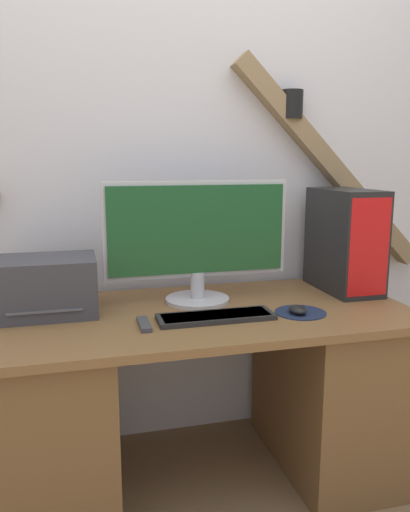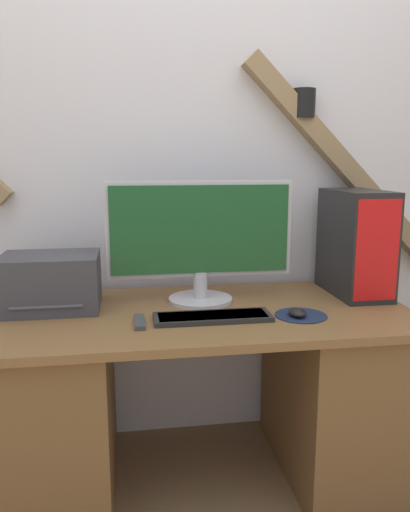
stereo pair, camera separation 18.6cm
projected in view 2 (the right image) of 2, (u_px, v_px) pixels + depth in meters
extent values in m
cube|color=silver|center=(186.00, 143.00, 2.20)|extent=(6.40, 0.05, 2.70)
cube|color=olive|center=(346.00, 167.00, 2.26)|extent=(0.97, 0.08, 0.97)
cylinder|color=black|center=(304.00, 103.00, 2.17)|extent=(0.10, 0.10, 0.12)
cube|color=brown|center=(200.00, 314.00, 1.90)|extent=(1.61, 0.76, 0.03)
cube|color=brown|center=(52.00, 412.00, 1.88)|extent=(0.45, 0.70, 0.68)
cube|color=brown|center=(337.00, 391.00, 2.05)|extent=(0.45, 0.70, 0.68)
cylinder|color=#B7B7BC|center=(200.00, 299.00, 2.01)|extent=(0.26, 0.26, 0.02)
cylinder|color=#B7B7BC|center=(200.00, 285.00, 2.00)|extent=(0.06, 0.06, 0.11)
cube|color=#B7B7BC|center=(200.00, 229.00, 1.97)|extent=(0.74, 0.03, 0.38)
cube|color=#194C23|center=(201.00, 229.00, 1.95)|extent=(0.70, 0.01, 0.35)
cube|color=black|center=(213.00, 317.00, 1.79)|extent=(0.42, 0.13, 0.02)
cube|color=#424242|center=(213.00, 316.00, 1.78)|extent=(0.39, 0.11, 0.01)
cylinder|color=#19233D|center=(301.00, 315.00, 1.83)|extent=(0.19, 0.19, 0.00)
ellipsoid|color=black|center=(297.00, 312.00, 1.81)|extent=(0.06, 0.09, 0.03)
cube|color=black|center=(355.00, 243.00, 2.10)|extent=(0.20, 0.38, 0.44)
cube|color=red|center=(377.00, 251.00, 1.92)|extent=(0.18, 0.01, 0.40)
cube|color=#38383D|center=(51.00, 282.00, 1.90)|extent=(0.36, 0.27, 0.21)
cube|color=#515156|center=(48.00, 303.00, 1.83)|extent=(0.25, 0.12, 0.01)
cube|color=#38383D|center=(140.00, 322.00, 1.73)|extent=(0.04, 0.14, 0.02)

